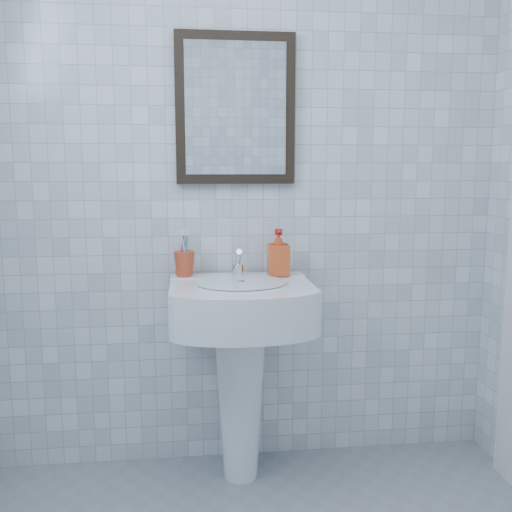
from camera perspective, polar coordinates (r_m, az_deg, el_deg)
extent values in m
cube|color=white|center=(2.47, -0.84, 7.48)|extent=(2.20, 0.02, 2.50)
cone|color=white|center=(2.46, -1.58, -14.01)|extent=(0.22, 0.22, 0.70)
cube|color=white|center=(2.29, -1.51, -4.82)|extent=(0.56, 0.40, 0.17)
cube|color=white|center=(2.42, -1.85, -2.23)|extent=(0.56, 0.10, 0.03)
cylinder|color=white|center=(2.24, -1.45, -2.65)|extent=(0.35, 0.35, 0.01)
cylinder|color=silver|center=(2.39, -1.80, -1.42)|extent=(0.05, 0.05, 0.05)
cylinder|color=silver|center=(2.37, -1.78, -0.09)|extent=(0.03, 0.09, 0.08)
cylinder|color=silver|center=(2.40, -1.85, -0.42)|extent=(0.03, 0.05, 0.09)
imported|color=red|center=(2.40, 2.25, 0.37)|extent=(0.09, 0.09, 0.19)
cube|color=black|center=(2.46, -2.07, 14.48)|extent=(0.50, 0.04, 0.62)
cube|color=silver|center=(2.44, -2.03, 14.53)|extent=(0.42, 0.00, 0.54)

